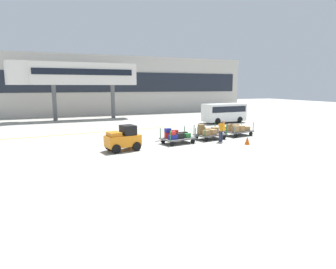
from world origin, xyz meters
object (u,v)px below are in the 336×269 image
baggage_cart_tail (237,129)px  baggage_cart_middle (209,132)px  shuttle_van (224,112)px  safety_cone_near (247,141)px  baggage_handler (222,130)px  baggage_tug (123,139)px  baggage_cart_lead (177,136)px

baggage_cart_tail → baggage_cart_middle: bearing=-169.8°
baggage_cart_middle → shuttle_van: (6.69, 8.26, 0.71)m
baggage_cart_middle → baggage_cart_tail: bearing=10.2°
safety_cone_near → baggage_handler: bearing=126.1°
baggage_tug → baggage_cart_lead: size_ratio=0.74×
baggage_handler → safety_cone_near: (1.12, -1.53, -0.59)m
baggage_handler → safety_cone_near: baggage_handler is taller
shuttle_van → baggage_cart_lead: bearing=-137.3°
baggage_cart_middle → baggage_handler: size_ratio=1.97×
baggage_tug → baggage_cart_tail: 10.10m
baggage_cart_lead → baggage_cart_middle: baggage_cart_middle is taller
baggage_tug → baggage_cart_tail: bearing=10.9°
baggage_handler → shuttle_van: shuttle_van is taller
baggage_handler → shuttle_van: (6.35, 9.49, 0.37)m
baggage_tug → safety_cone_near: size_ratio=4.13×
baggage_cart_lead → baggage_cart_tail: (5.88, 1.12, 0.02)m
baggage_handler → shuttle_van: bearing=56.2°
shuttle_van → safety_cone_near: size_ratio=8.94×
baggage_tug → shuttle_van: shuttle_van is taller
baggage_cart_tail → safety_cone_near: bearing=-114.8°
baggage_handler → baggage_tug: bearing=-178.8°
baggage_cart_middle → baggage_cart_tail: size_ratio=1.00×
baggage_cart_middle → shuttle_van: bearing=51.0°
baggage_cart_lead → baggage_cart_middle: 2.96m
baggage_cart_tail → baggage_handler: size_ratio=1.97×
baggage_cart_middle → baggage_cart_tail: baggage_cart_middle is taller
baggage_tug → baggage_cart_middle: size_ratio=0.74×
baggage_tug → baggage_handler: 7.28m
baggage_tug → baggage_cart_tail: (9.91, 1.92, -0.23)m
baggage_tug → baggage_cart_tail: size_ratio=0.74×
baggage_cart_middle → safety_cone_near: size_ratio=5.61×
baggage_cart_middle → safety_cone_near: 3.13m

